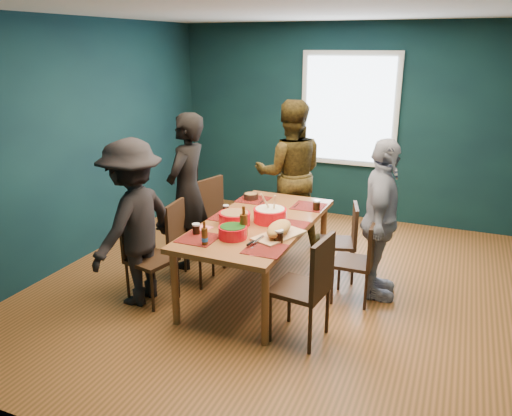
{
  "coord_description": "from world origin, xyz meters",
  "views": [
    {
      "loc": [
        1.49,
        -4.44,
        2.41
      ],
      "look_at": [
        -0.3,
        -0.16,
        0.88
      ],
      "focal_mm": 35.0,
      "sensor_mm": 36.0,
      "label": 1
    }
  ],
  "objects_px": {
    "person_back": "(290,174)",
    "bowl_salad": "(235,218)",
    "person_right": "(380,220)",
    "person_near_left": "(134,223)",
    "chair_right_near": "(310,281)",
    "chair_right_far": "(346,236)",
    "chair_right_mid": "(362,256)",
    "chair_left_far": "(216,213)",
    "person_far_left": "(187,192)",
    "cutting_board": "(279,230)",
    "bowl_dumpling": "(270,214)",
    "dining_table": "(258,228)",
    "chair_left_near": "(145,250)",
    "bowl_herbs": "(233,232)",
    "chair_left_mid": "(184,236)"
  },
  "relations": [
    {
      "from": "chair_right_near",
      "to": "bowl_dumpling",
      "type": "xyz_separation_m",
      "value": [
        -0.64,
        0.73,
        0.26
      ]
    },
    {
      "from": "chair_right_near",
      "to": "person_near_left",
      "type": "bearing_deg",
      "value": -174.07
    },
    {
      "from": "person_back",
      "to": "bowl_dumpling",
      "type": "relative_size",
      "value": 5.49
    },
    {
      "from": "chair_left_far",
      "to": "person_far_left",
      "type": "distance_m",
      "value": 0.47
    },
    {
      "from": "chair_left_mid",
      "to": "person_right",
      "type": "xyz_separation_m",
      "value": [
        1.93,
        0.43,
        0.3
      ]
    },
    {
      "from": "bowl_salad",
      "to": "chair_left_near",
      "type": "bearing_deg",
      "value": -152.09
    },
    {
      "from": "chair_right_far",
      "to": "chair_left_near",
      "type": "bearing_deg",
      "value": -160.59
    },
    {
      "from": "chair_right_near",
      "to": "cutting_board",
      "type": "xyz_separation_m",
      "value": [
        -0.42,
        0.39,
        0.25
      ]
    },
    {
      "from": "dining_table",
      "to": "chair_right_near",
      "type": "xyz_separation_m",
      "value": [
        0.75,
        -0.7,
        -0.12
      ]
    },
    {
      "from": "chair_left_near",
      "to": "chair_right_mid",
      "type": "relative_size",
      "value": 1.07
    },
    {
      "from": "person_back",
      "to": "person_right",
      "type": "height_order",
      "value": "person_back"
    },
    {
      "from": "person_right",
      "to": "person_near_left",
      "type": "relative_size",
      "value": 0.99
    },
    {
      "from": "chair_right_far",
      "to": "person_near_left",
      "type": "relative_size",
      "value": 0.51
    },
    {
      "from": "dining_table",
      "to": "cutting_board",
      "type": "distance_m",
      "value": 0.47
    },
    {
      "from": "chair_right_mid",
      "to": "chair_right_near",
      "type": "relative_size",
      "value": 0.87
    },
    {
      "from": "dining_table",
      "to": "bowl_dumpling",
      "type": "bearing_deg",
      "value": 19.98
    },
    {
      "from": "chair_right_far",
      "to": "bowl_dumpling",
      "type": "bearing_deg",
      "value": -153.97
    },
    {
      "from": "dining_table",
      "to": "person_right",
      "type": "height_order",
      "value": "person_right"
    },
    {
      "from": "chair_right_far",
      "to": "bowl_dumpling",
      "type": "relative_size",
      "value": 2.51
    },
    {
      "from": "chair_right_far",
      "to": "person_right",
      "type": "relative_size",
      "value": 0.52
    },
    {
      "from": "dining_table",
      "to": "person_back",
      "type": "xyz_separation_m",
      "value": [
        -0.14,
        1.34,
        0.22
      ]
    },
    {
      "from": "chair_left_near",
      "to": "person_back",
      "type": "height_order",
      "value": "person_back"
    },
    {
      "from": "person_far_left",
      "to": "bowl_dumpling",
      "type": "height_order",
      "value": "person_far_left"
    },
    {
      "from": "chair_right_near",
      "to": "person_back",
      "type": "relative_size",
      "value": 0.53
    },
    {
      "from": "chair_right_mid",
      "to": "person_near_left",
      "type": "xyz_separation_m",
      "value": [
        -2.01,
        -0.8,
        0.32
      ]
    },
    {
      "from": "chair_right_far",
      "to": "person_near_left",
      "type": "xyz_separation_m",
      "value": [
        -1.75,
        -1.26,
        0.32
      ]
    },
    {
      "from": "dining_table",
      "to": "bowl_herbs",
      "type": "height_order",
      "value": "bowl_herbs"
    },
    {
      "from": "person_right",
      "to": "person_far_left",
      "type": "bearing_deg",
      "value": 84.24
    },
    {
      "from": "dining_table",
      "to": "bowl_herbs",
      "type": "distance_m",
      "value": 0.52
    },
    {
      "from": "person_far_left",
      "to": "person_right",
      "type": "xyz_separation_m",
      "value": [
        2.09,
        0.06,
        -0.07
      ]
    },
    {
      "from": "chair_right_mid",
      "to": "chair_right_near",
      "type": "xyz_separation_m",
      "value": [
        -0.26,
        -0.85,
        0.07
      ]
    },
    {
      "from": "chair_left_mid",
      "to": "person_near_left",
      "type": "distance_m",
      "value": 0.67
    },
    {
      "from": "chair_left_far",
      "to": "chair_right_mid",
      "type": "xyz_separation_m",
      "value": [
        1.77,
        -0.42,
        -0.07
      ]
    },
    {
      "from": "person_right",
      "to": "cutting_board",
      "type": "bearing_deg",
      "value": 121.64
    },
    {
      "from": "chair_right_mid",
      "to": "chair_right_near",
      "type": "distance_m",
      "value": 0.89
    },
    {
      "from": "chair_left_far",
      "to": "cutting_board",
      "type": "relative_size",
      "value": 1.45
    },
    {
      "from": "chair_left_mid",
      "to": "cutting_board",
      "type": "xyz_separation_m",
      "value": [
        1.13,
        -0.22,
        0.31
      ]
    },
    {
      "from": "bowl_dumpling",
      "to": "bowl_herbs",
      "type": "xyz_separation_m",
      "value": [
        -0.15,
        -0.54,
        -0.01
      ]
    },
    {
      "from": "person_back",
      "to": "person_right",
      "type": "relative_size",
      "value": 1.13
    },
    {
      "from": "dining_table",
      "to": "person_back",
      "type": "height_order",
      "value": "person_back"
    },
    {
      "from": "person_back",
      "to": "bowl_salad",
      "type": "height_order",
      "value": "person_back"
    },
    {
      "from": "chair_right_far",
      "to": "chair_right_mid",
      "type": "bearing_deg",
      "value": -75.76
    },
    {
      "from": "chair_left_far",
      "to": "cutting_board",
      "type": "distance_m",
      "value": 1.42
    },
    {
      "from": "chair_right_mid",
      "to": "person_far_left",
      "type": "relative_size",
      "value": 0.48
    },
    {
      "from": "person_right",
      "to": "bowl_dumpling",
      "type": "bearing_deg",
      "value": 99.21
    },
    {
      "from": "chair_right_near",
      "to": "person_back",
      "type": "bearing_deg",
      "value": 120.71
    },
    {
      "from": "chair_left_mid",
      "to": "chair_right_near",
      "type": "relative_size",
      "value": 0.91
    },
    {
      "from": "bowl_salad",
      "to": "chair_right_mid",
      "type": "bearing_deg",
      "value": 15.29
    },
    {
      "from": "person_back",
      "to": "person_right",
      "type": "distance_m",
      "value": 1.62
    },
    {
      "from": "person_back",
      "to": "cutting_board",
      "type": "xyz_separation_m",
      "value": [
        0.46,
        -1.66,
        -0.09
      ]
    }
  ]
}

